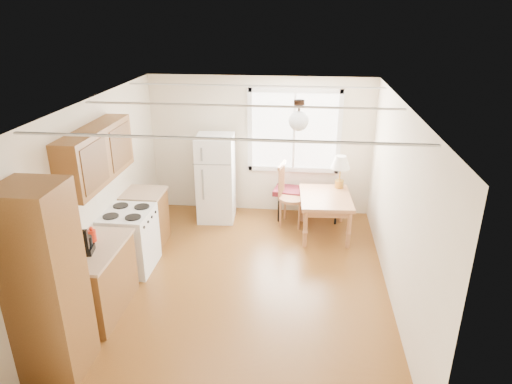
# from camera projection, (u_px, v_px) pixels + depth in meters

# --- Properties ---
(room_shell) EXTENTS (4.60, 5.60, 2.62)m
(room_shell) POSITION_uv_depth(u_px,v_px,m) (242.00, 200.00, 5.96)
(room_shell) COLOR #583112
(room_shell) RESTS_ON ground
(kitchen_run) EXTENTS (0.65, 3.40, 2.20)m
(kitchen_run) POSITION_uv_depth(u_px,v_px,m) (99.00, 244.00, 5.71)
(kitchen_run) COLOR brown
(kitchen_run) RESTS_ON ground
(window_unit) EXTENTS (1.64, 0.05, 1.51)m
(window_unit) POSITION_uv_depth(u_px,v_px,m) (294.00, 131.00, 8.07)
(window_unit) COLOR white
(window_unit) RESTS_ON room_shell
(pendant_light) EXTENTS (0.26, 0.26, 0.40)m
(pendant_light) POSITION_uv_depth(u_px,v_px,m) (299.00, 120.00, 5.89)
(pendant_light) COLOR black
(pendant_light) RESTS_ON room_shell
(refrigerator) EXTENTS (0.67, 0.68, 1.55)m
(refrigerator) POSITION_uv_depth(u_px,v_px,m) (216.00, 178.00, 8.07)
(refrigerator) COLOR white
(refrigerator) RESTS_ON ground
(bench) EXTENTS (1.26, 0.63, 0.55)m
(bench) POSITION_uv_depth(u_px,v_px,m) (308.00, 194.00, 8.14)
(bench) COLOR maroon
(bench) RESTS_ON ground
(dining_table) EXTENTS (0.89, 1.15, 0.69)m
(dining_table) POSITION_uv_depth(u_px,v_px,m) (325.00, 202.00, 7.57)
(dining_table) COLOR #9B613B
(dining_table) RESTS_ON ground
(chair) EXTENTS (0.51, 0.51, 1.11)m
(chair) POSITION_uv_depth(u_px,v_px,m) (287.00, 190.00, 7.91)
(chair) COLOR #9B613B
(chair) RESTS_ON ground
(table_lamp) EXTENTS (0.33, 0.33, 0.57)m
(table_lamp) POSITION_uv_depth(u_px,v_px,m) (341.00, 165.00, 7.74)
(table_lamp) COLOR #B48C39
(table_lamp) RESTS_ON dining_table
(coffee_maker) EXTENTS (0.20, 0.24, 0.34)m
(coffee_maker) POSITION_uv_depth(u_px,v_px,m) (84.00, 244.00, 5.32)
(coffee_maker) COLOR black
(coffee_maker) RESTS_ON kitchen_run
(kettle) EXTENTS (0.10, 0.10, 0.20)m
(kettle) POSITION_uv_depth(u_px,v_px,m) (92.00, 235.00, 5.61)
(kettle) COLOR red
(kettle) RESTS_ON kitchen_run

